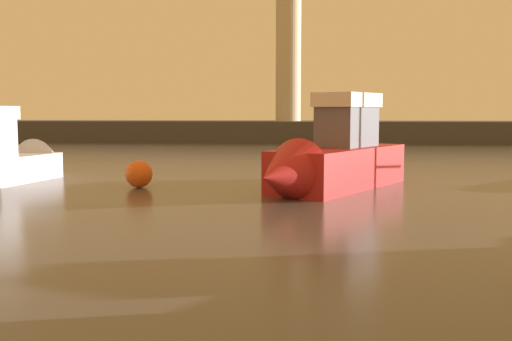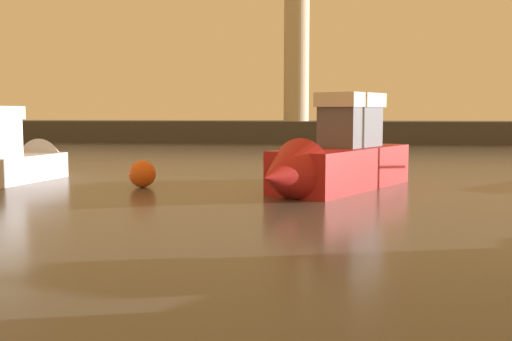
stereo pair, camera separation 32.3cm
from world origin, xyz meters
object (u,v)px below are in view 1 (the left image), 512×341
object	(u,v)px
lighthouse	(288,51)
mooring_buoy	(139,174)
motorboat_6	(11,159)
motorboat_2	(328,160)

from	to	relation	value
lighthouse	mooring_buoy	bearing A→B (deg)	-97.07
lighthouse	motorboat_6	size ratio (longest dim) A/B	1.78
lighthouse	mooring_buoy	size ratio (longest dim) A/B	13.38
lighthouse	motorboat_6	xyz separation A→B (m)	(-10.47, -34.15, -7.78)
motorboat_6	motorboat_2	bearing A→B (deg)	-7.68
motorboat_2	lighthouse	bearing A→B (deg)	94.59
lighthouse	motorboat_2	distance (m)	36.85
lighthouse	motorboat_6	distance (m)	36.56
motorboat_2	motorboat_6	size ratio (longest dim) A/B	1.13
lighthouse	mooring_buoy	distance (m)	36.98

